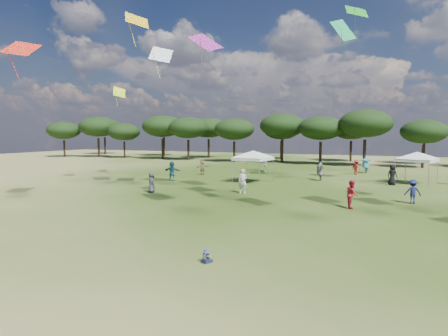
# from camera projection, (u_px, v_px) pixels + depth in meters

# --- Properties ---
(ground) EXTENTS (140.00, 140.00, 0.00)m
(ground) POSITION_uv_depth(u_px,v_px,m) (158.00, 284.00, 10.92)
(ground) COLOR #385118
(ground) RESTS_ON ground
(tree_line) EXTENTS (108.78, 17.63, 7.77)m
(tree_line) POSITION_uv_depth(u_px,v_px,m) (360.00, 126.00, 52.74)
(tree_line) COLOR black
(tree_line) RESTS_ON ground
(tent_left) EXTENTS (5.70, 5.70, 3.16)m
(tent_left) POSITION_uv_depth(u_px,v_px,m) (253.00, 152.00, 33.12)
(tent_left) COLOR gray
(tent_left) RESTS_ON ground
(tent_right) EXTENTS (5.40, 5.40, 3.10)m
(tent_right) POSITION_uv_depth(u_px,v_px,m) (417.00, 153.00, 32.30)
(tent_right) COLOR gray
(tent_right) RESTS_ON ground
(toddler) EXTENTS (0.36, 0.39, 0.47)m
(toddler) POSITION_uv_depth(u_px,v_px,m) (206.00, 257.00, 12.65)
(toddler) COLOR #161E31
(toddler) RESTS_ON ground
(festival_crowd) EXTENTS (29.70, 22.74, 1.91)m
(festival_crowd) POSITION_uv_depth(u_px,v_px,m) (325.00, 172.00, 33.84)
(festival_crowd) COLOR #276376
(festival_crowd) RESTS_ON ground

